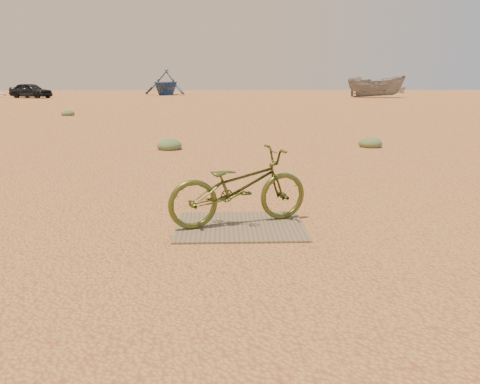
{
  "coord_description": "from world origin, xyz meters",
  "views": [
    {
      "loc": [
        0.06,
        -4.71,
        1.65
      ],
      "look_at": [
        0.24,
        0.35,
        0.41
      ],
      "focal_mm": 35.0,
      "sensor_mm": 36.0,
      "label": 1
    }
  ],
  "objects_px": {
    "plywood_board": "(240,226)",
    "boat_mid_right": "(376,87)",
    "bicycle": "(239,187)",
    "boat_far_right": "(395,88)",
    "boat_far_left": "(166,82)",
    "car": "(31,90)"
  },
  "relations": [
    {
      "from": "plywood_board",
      "to": "boat_mid_right",
      "type": "xyz_separation_m",
      "value": [
        12.77,
        35.16,
        0.9
      ]
    },
    {
      "from": "boat_far_left",
      "to": "boat_mid_right",
      "type": "bearing_deg",
      "value": -6.32
    },
    {
      "from": "bicycle",
      "to": "boat_mid_right",
      "type": "bearing_deg",
      "value": -38.79
    },
    {
      "from": "boat_mid_right",
      "to": "boat_far_right",
      "type": "bearing_deg",
      "value": -7.81
    },
    {
      "from": "bicycle",
      "to": "boat_far_left",
      "type": "height_order",
      "value": "boat_far_left"
    },
    {
      "from": "plywood_board",
      "to": "boat_mid_right",
      "type": "bearing_deg",
      "value": 70.04
    },
    {
      "from": "boat_mid_right",
      "to": "boat_far_right",
      "type": "height_order",
      "value": "boat_mid_right"
    },
    {
      "from": "bicycle",
      "to": "plywood_board",
      "type": "bearing_deg",
      "value": 167.15
    },
    {
      "from": "plywood_board",
      "to": "boat_far_left",
      "type": "relative_size",
      "value": 0.31
    },
    {
      "from": "bicycle",
      "to": "boat_mid_right",
      "type": "height_order",
      "value": "boat_mid_right"
    },
    {
      "from": "bicycle",
      "to": "car",
      "type": "bearing_deg",
      "value": 5.95
    },
    {
      "from": "bicycle",
      "to": "boat_far_left",
      "type": "relative_size",
      "value": 0.35
    },
    {
      "from": "bicycle",
      "to": "boat_mid_right",
      "type": "distance_m",
      "value": 37.34
    },
    {
      "from": "boat_far_left",
      "to": "plywood_board",
      "type": "bearing_deg",
      "value": -68.69
    },
    {
      "from": "bicycle",
      "to": "boat_far_right",
      "type": "relative_size",
      "value": 0.36
    },
    {
      "from": "bicycle",
      "to": "boat_far_left",
      "type": "bearing_deg",
      "value": -10.88
    },
    {
      "from": "car",
      "to": "boat_far_left",
      "type": "relative_size",
      "value": 0.77
    },
    {
      "from": "plywood_board",
      "to": "boat_mid_right",
      "type": "distance_m",
      "value": 37.42
    },
    {
      "from": "boat_mid_right",
      "to": "boat_far_left",
      "type": "bearing_deg",
      "value": 88.25
    },
    {
      "from": "bicycle",
      "to": "car",
      "type": "relative_size",
      "value": 0.45
    },
    {
      "from": "car",
      "to": "boat_far_right",
      "type": "bearing_deg",
      "value": -48.36
    },
    {
      "from": "boat_far_right",
      "to": "car",
      "type": "bearing_deg",
      "value": -159.99
    }
  ]
}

